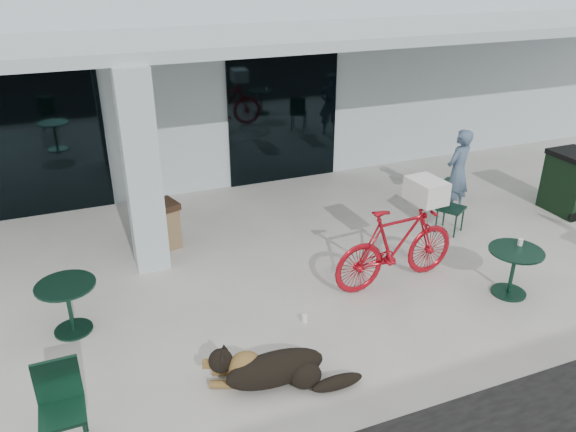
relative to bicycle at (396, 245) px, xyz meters
name	(u,v)px	position (x,y,z in m)	size (l,w,h in m)	color
ground	(294,323)	(-1.79, -0.40, -0.62)	(80.00, 80.00, 0.00)	beige
building	(162,55)	(-1.79, 8.10, 1.63)	(22.00, 7.00, 4.50)	#A8B7BE
storefront_glass_left	(25,147)	(-4.99, 4.58, 0.73)	(2.80, 0.06, 2.70)	black
storefront_glass_right	(283,119)	(0.01, 4.58, 0.73)	(2.40, 0.06, 2.70)	black
column	(142,172)	(-3.29, 1.90, 0.94)	(0.50, 0.50, 3.12)	#A8B7BE
overhang	(211,40)	(-1.79, 3.20, 2.59)	(22.00, 2.80, 0.18)	#A8B7BE
bicycle	(396,245)	(0.00, 0.00, 0.00)	(0.59, 2.07, 1.25)	#A80D1A
laundry_basket	(426,191)	(0.45, 0.04, 0.79)	(0.56, 0.42, 0.33)	white
dog	(275,367)	(-2.43, -1.40, -0.40)	(1.36, 0.45, 0.45)	black
cup_near_dog	(305,318)	(-1.64, -0.43, -0.57)	(0.08, 0.08, 0.10)	white
cafe_table_near	(70,308)	(-4.55, 0.52, -0.27)	(0.76, 0.76, 0.71)	#103023
cafe_chair_near	(62,412)	(-4.68, -1.53, -0.14)	(0.44, 0.48, 0.97)	#103023
cafe_table_far	(512,272)	(1.40, -0.90, -0.26)	(0.76, 0.76, 0.72)	#103023
cafe_chair_far_a	(451,208)	(1.81, 1.10, -0.15)	(0.42, 0.46, 0.94)	#103023
person	(458,171)	(2.43, 1.80, 0.19)	(0.59, 0.39, 1.62)	#455C75
cup_on_table	(520,242)	(1.55, -0.80, 0.14)	(0.07, 0.07, 0.10)	white
trash_receptacle	(163,225)	(-2.99, 2.40, -0.22)	(0.48, 0.48, 0.81)	brown
wheeled_bin	(572,183)	(4.46, 0.99, -0.04)	(0.72, 0.92, 1.17)	black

